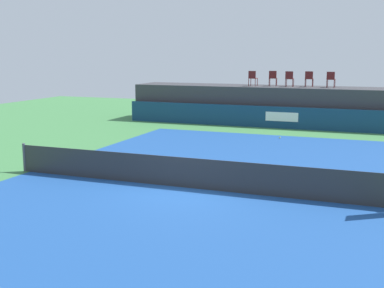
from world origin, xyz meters
TOP-DOWN VIEW (x-y plane):
  - ground_plane at (0.00, 3.00)m, footprint 48.00×48.00m
  - court_inner at (0.00, 0.00)m, footprint 12.00×22.00m
  - sponsor_wall at (0.00, 13.50)m, footprint 18.00×0.22m
  - spectator_platform at (0.00, 15.30)m, footprint 18.00×2.80m
  - spectator_chair_far_left at (-1.82, 14.97)m, footprint 0.47×0.47m
  - spectator_chair_left at (-0.74, 15.51)m, footprint 0.48×0.48m
  - spectator_chair_center at (0.31, 15.08)m, footprint 0.45×0.45m
  - spectator_chair_right at (1.37, 15.44)m, footprint 0.45×0.45m
  - spectator_chair_far_right at (2.60, 15.25)m, footprint 0.45×0.45m
  - tennis_net at (0.00, 0.00)m, footprint 12.40×0.02m
  - net_post_near at (-6.20, 0.00)m, footprint 0.10×0.10m
  - tennis_ball at (0.82, 10.16)m, footprint 0.07×0.07m

SIDE VIEW (x-z plane):
  - ground_plane at x=0.00m, z-range 0.00..0.00m
  - court_inner at x=0.00m, z-range 0.00..0.00m
  - tennis_ball at x=0.82m, z-range 0.00..0.07m
  - tennis_net at x=0.00m, z-range 0.00..0.95m
  - net_post_near at x=-6.20m, z-range 0.00..1.00m
  - sponsor_wall at x=0.00m, z-range 0.00..1.20m
  - spectator_platform at x=0.00m, z-range 0.00..2.20m
  - spectator_chair_far_left at x=-1.82m, z-range 2.25..3.14m
  - spectator_chair_left at x=-0.74m, z-range 2.25..3.14m
  - spectator_chair_center at x=0.31m, z-range 2.25..3.14m
  - spectator_chair_right at x=1.37m, z-range 2.25..3.14m
  - spectator_chair_far_right at x=2.60m, z-range 2.25..3.14m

